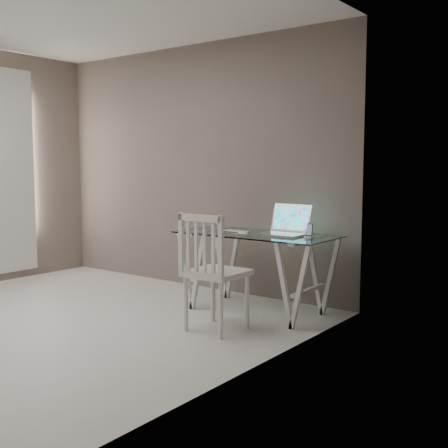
% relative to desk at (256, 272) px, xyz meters
% --- Properties ---
extents(room, '(4.50, 4.52, 2.71)m').
position_rel_desk_xyz_m(room, '(-1.26, -1.68, 1.33)').
color(room, beige).
rests_on(room, ground).
extents(desk, '(1.50, 0.70, 0.75)m').
position_rel_desk_xyz_m(desk, '(0.00, 0.00, 0.00)').
color(desk, silver).
rests_on(desk, ground).
extents(chair, '(0.45, 0.45, 0.99)m').
position_rel_desk_xyz_m(chair, '(0.06, -0.76, 0.16)').
color(chair, silver).
rests_on(chair, ground).
extents(laptop, '(0.39, 0.36, 0.27)m').
position_rel_desk_xyz_m(laptop, '(0.26, 0.09, 0.43)').
color(laptop, silver).
rests_on(laptop, desk).
extents(keyboard, '(0.26, 0.11, 0.01)m').
position_rel_desk_xyz_m(keyboard, '(-0.23, -0.00, 0.37)').
color(keyboard, silver).
rests_on(keyboard, desk).
extents(mouse, '(0.11, 0.07, 0.04)m').
position_rel_desk_xyz_m(mouse, '(-0.01, -0.19, 0.38)').
color(mouse, silver).
rests_on(mouse, desk).
extents(phone_dock, '(0.07, 0.07, 0.12)m').
position_rel_desk_xyz_m(phone_dock, '(0.54, 0.03, 0.40)').
color(phone_dock, white).
rests_on(phone_dock, desk).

